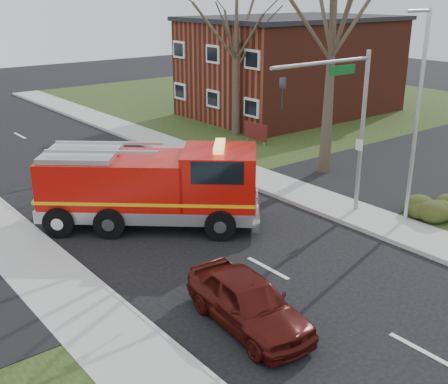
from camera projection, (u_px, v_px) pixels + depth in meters
ground at (268, 268)px, 19.20m from camera, size 120.00×120.00×0.00m
sidewalk_right at (380, 223)px, 22.81m from camera, size 2.40×80.00×0.15m
sidewalk_left at (103, 331)px, 15.54m from camera, size 2.40×80.00×0.15m
brick_building at (292, 66)px, 42.37m from camera, size 15.40×10.40×7.25m
health_center_sign at (256, 131)px, 34.27m from camera, size 0.12×2.00×1.40m
hedge_corner at (442, 203)px, 23.54m from camera, size 2.80×2.00×0.90m
bare_tree_near at (333, 26)px, 26.69m from camera, size 6.00×6.00×12.00m
bare_tree_far at (236, 34)px, 34.52m from camera, size 5.25×5.25×10.50m
traffic_signal_mast at (343, 107)px, 21.77m from camera, size 5.29×0.18×6.80m
streetlight_pole at (417, 113)px, 21.48m from camera, size 1.48×0.16×8.40m
fire_engine at (153, 188)px, 22.36m from camera, size 8.28×7.75×3.42m
parked_car_maroon at (248, 301)px, 15.69m from camera, size 2.24×4.64×1.53m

